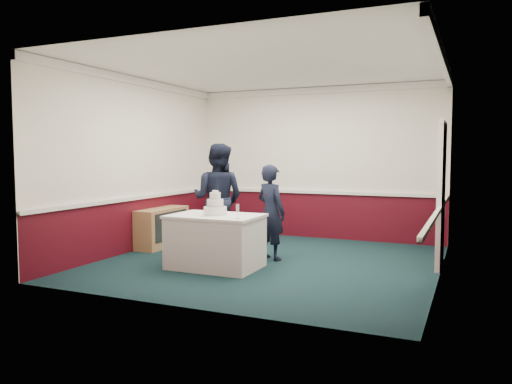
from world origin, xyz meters
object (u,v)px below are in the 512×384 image
at_px(cake_knife, 207,216).
at_px(person_man, 218,199).
at_px(champagne_flute, 238,209).
at_px(sideboard, 162,227).
at_px(cake_table, 215,241).
at_px(wedding_cake, 215,207).
at_px(person_woman, 271,212).

relative_size(cake_knife, person_man, 0.12).
bearing_deg(cake_knife, champagne_flute, 15.68).
bearing_deg(champagne_flute, person_man, 127.89).
relative_size(sideboard, cake_table, 0.91).
bearing_deg(wedding_cake, person_man, 115.86).
bearing_deg(cake_table, cake_knife, -98.53).
xyz_separation_m(sideboard, cake_table, (1.70, -1.11, 0.05)).
height_order(sideboard, person_man, person_man).
xyz_separation_m(sideboard, person_man, (1.23, -0.15, 0.58)).
xyz_separation_m(cake_knife, person_woman, (0.56, 1.08, -0.03)).
bearing_deg(champagne_flute, cake_knife, 171.42).
relative_size(wedding_cake, cake_knife, 1.65).
bearing_deg(sideboard, cake_knife, -38.21).
bearing_deg(champagne_flute, wedding_cake, 150.75).
bearing_deg(wedding_cake, cake_knife, -98.53).
relative_size(cake_knife, champagne_flute, 1.07).
distance_m(sideboard, person_man, 1.37).
relative_size(cake_table, person_woman, 0.87).
distance_m(cake_table, champagne_flute, 0.78).
height_order(sideboard, cake_table, cake_table).
distance_m(sideboard, cake_table, 2.03).
bearing_deg(sideboard, person_man, -6.98).
bearing_deg(person_man, wedding_cake, 111.26).
height_order(cake_table, champagne_flute, champagne_flute).
xyz_separation_m(sideboard, wedding_cake, (1.70, -1.11, 0.55)).
xyz_separation_m(person_man, person_woman, (0.99, -0.08, -0.17)).
distance_m(champagne_flute, person_man, 1.57).
xyz_separation_m(sideboard, cake_knife, (1.67, -1.31, 0.44)).
relative_size(cake_knife, person_woman, 0.14).
bearing_deg(person_woman, sideboard, 16.87).
bearing_deg(cake_table, champagne_flute, -29.25).
bearing_deg(person_woman, wedding_cake, 81.82).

